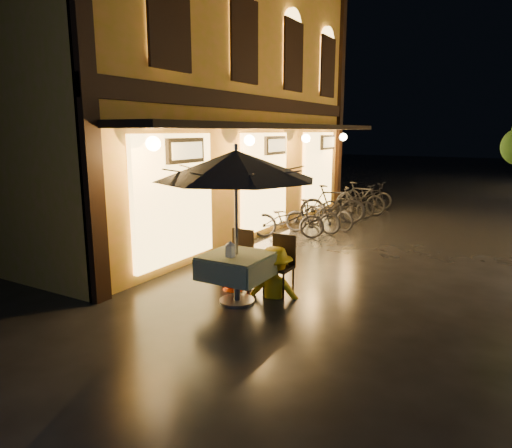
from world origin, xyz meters
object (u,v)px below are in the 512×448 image
Objects in this scene: cafe_table at (237,266)px; person_yellow at (275,248)px; person_orange at (234,245)px; bicycle_0 at (288,220)px; table_lantern at (230,248)px; patio_umbrella at (236,165)px.

person_yellow is at bearing 55.99° from cafe_table.
person_orange is at bearing -14.32° from person_yellow.
cafe_table is at bearing 173.37° from bicycle_0.
table_lantern is at bearing 127.06° from person_orange.
person_orange is at bearing 125.44° from cafe_table.
patio_umbrella is 1.37× the size of bicycle_0.
bicycle_0 is at bearing -68.90° from person_orange.
cafe_table is 0.55× the size of bicycle_0.
person_orange is at bearing 118.47° from table_lantern.
table_lantern is at bearing -90.00° from patio_umbrella.
bicycle_0 is at bearing -81.30° from person_yellow.
patio_umbrella is 4.83m from bicycle_0.
person_orange is 0.93× the size of person_yellow.
cafe_table is 0.37m from table_lantern.
table_lantern is 0.83m from person_yellow.
patio_umbrella is 1.65× the size of person_orange.
table_lantern is at bearing 172.79° from bicycle_0.
patio_umbrella is at bearing 173.37° from bicycle_0.
person_orange is (-0.40, 0.56, 0.16)m from cafe_table.
table_lantern is at bearing -90.00° from cafe_table.
bicycle_0 is at bearing 105.88° from patio_umbrella.
person_yellow is at bearing -171.39° from person_orange.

